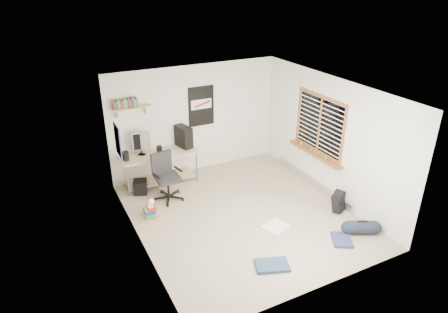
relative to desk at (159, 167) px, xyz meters
name	(u,v)px	position (x,y,z in m)	size (l,w,h in m)	color
floor	(242,215)	(1.00, -2.00, -0.37)	(4.00, 4.50, 0.01)	gray
ceiling	(245,90)	(1.00, -2.00, 2.14)	(4.00, 4.50, 0.01)	white
back_wall	(195,119)	(1.00, 0.25, 0.89)	(4.00, 0.01, 2.50)	silver
left_wall	(136,180)	(-1.00, -2.00, 0.89)	(0.01, 4.50, 2.50)	silver
right_wall	(330,138)	(3.01, -2.00, 0.89)	(0.01, 4.50, 2.50)	silver
desk	(159,167)	(0.00, 0.00, 0.00)	(1.67, 0.73, 0.76)	tan
monitor_left	(141,145)	(-0.37, 0.00, 0.62)	(0.40, 0.10, 0.44)	gray
monitor_right	(141,146)	(-0.36, 0.00, 0.59)	(0.36, 0.09, 0.40)	#B4B6BA
pc_tower	(184,136)	(0.61, 0.00, 0.63)	(0.21, 0.45, 0.47)	black
keyboard	(160,155)	(-0.03, -0.22, 0.41)	(0.41, 0.14, 0.02)	black
speaker_left	(126,156)	(-0.73, -0.14, 0.50)	(0.10, 0.10, 0.20)	black
speaker_right	(159,150)	(-0.02, -0.19, 0.50)	(0.10, 0.10, 0.20)	black
office_chair	(168,178)	(-0.07, -0.78, 0.12)	(0.66, 0.66, 1.01)	black
wall_shelf	(131,108)	(-0.45, 0.14, 1.42)	(0.80, 0.22, 0.24)	tan
poster_back_wall	(201,106)	(1.15, 0.23, 1.19)	(0.62, 0.03, 0.92)	black
poster_left_wall	(118,140)	(-0.98, -0.80, 1.14)	(0.02, 0.42, 0.60)	navy
window	(319,124)	(2.95, -1.70, 1.08)	(0.10, 1.50, 1.26)	brown
baseboard_heater	(313,182)	(2.96, -1.70, -0.28)	(0.08, 2.50, 0.18)	#B7B2A8
backpack	(338,202)	(2.75, -2.74, -0.16)	(0.27, 0.21, 0.35)	black
duffel_bag	(361,227)	(2.62, -3.50, -0.22)	(0.25, 0.25, 0.49)	black
tshirt	(276,227)	(1.35, -2.66, -0.34)	(0.44, 0.37, 0.04)	silver
jeans_a	(272,265)	(0.69, -3.54, -0.33)	(0.53, 0.34, 0.06)	#22354D
jeans_b	(342,240)	(2.16, -3.52, -0.34)	(0.43, 0.32, 0.05)	navy
book_stack	(150,210)	(-0.63, -1.26, -0.21)	(0.48, 0.39, 0.33)	brown
desk_lamp	(150,200)	(-0.61, -1.28, 0.02)	(0.13, 0.21, 0.21)	white
subwoofer	(140,187)	(-0.53, -0.28, -0.22)	(0.28, 0.28, 0.31)	black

